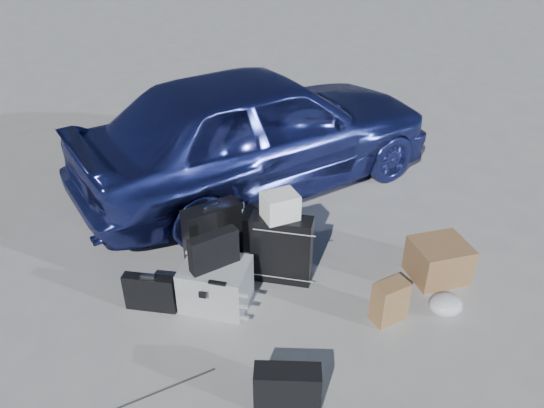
{
  "coord_description": "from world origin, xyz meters",
  "views": [
    {
      "loc": [
        -0.73,
        -2.87,
        2.98
      ],
      "look_at": [
        -0.04,
        0.85,
        0.67
      ],
      "focal_mm": 35.0,
      "sensor_mm": 36.0,
      "label": 1
    }
  ],
  "objects_px": {
    "car": "(259,129)",
    "briefcase": "(150,293)",
    "suitcase_right": "(281,249)",
    "pelican_case": "(216,284)",
    "cardboard_box": "(439,260)",
    "suitcase_left": "(213,238)",
    "duffel_bag": "(225,228)"
  },
  "relations": [
    {
      "from": "duffel_bag",
      "to": "cardboard_box",
      "type": "relative_size",
      "value": 1.52
    },
    {
      "from": "pelican_case",
      "to": "briefcase",
      "type": "distance_m",
      "value": 0.53
    },
    {
      "from": "briefcase",
      "to": "duffel_bag",
      "type": "distance_m",
      "value": 1.05
    },
    {
      "from": "suitcase_right",
      "to": "cardboard_box",
      "type": "xyz_separation_m",
      "value": [
        1.35,
        -0.22,
        -0.14
      ]
    },
    {
      "from": "car",
      "to": "pelican_case",
      "type": "xyz_separation_m",
      "value": [
        -0.67,
        -1.89,
        -0.5
      ]
    },
    {
      "from": "pelican_case",
      "to": "suitcase_right",
      "type": "xyz_separation_m",
      "value": [
        0.58,
        0.21,
        0.12
      ]
    },
    {
      "from": "pelican_case",
      "to": "suitcase_right",
      "type": "bearing_deg",
      "value": 44.11
    },
    {
      "from": "suitcase_right",
      "to": "briefcase",
      "type": "bearing_deg",
      "value": -147.74
    },
    {
      "from": "suitcase_left",
      "to": "duffel_bag",
      "type": "xyz_separation_m",
      "value": [
        0.13,
        0.36,
        -0.15
      ]
    },
    {
      "from": "briefcase",
      "to": "suitcase_right",
      "type": "xyz_separation_m",
      "value": [
        1.11,
        0.19,
        0.15
      ]
    },
    {
      "from": "briefcase",
      "to": "suitcase_right",
      "type": "bearing_deg",
      "value": 29.31
    },
    {
      "from": "suitcase_left",
      "to": "briefcase",
      "type": "bearing_deg",
      "value": -163.14
    },
    {
      "from": "cardboard_box",
      "to": "suitcase_right",
      "type": "bearing_deg",
      "value": 170.51
    },
    {
      "from": "pelican_case",
      "to": "briefcase",
      "type": "bearing_deg",
      "value": -158.07
    },
    {
      "from": "car",
      "to": "duffel_bag",
      "type": "distance_m",
      "value": 1.29
    },
    {
      "from": "briefcase",
      "to": "cardboard_box",
      "type": "distance_m",
      "value": 2.45
    },
    {
      "from": "car",
      "to": "pelican_case",
      "type": "bearing_deg",
      "value": 138.36
    },
    {
      "from": "car",
      "to": "cardboard_box",
      "type": "xyz_separation_m",
      "value": [
        1.26,
        -1.9,
        -0.51
      ]
    },
    {
      "from": "suitcase_right",
      "to": "car",
      "type": "bearing_deg",
      "value": 109.65
    },
    {
      "from": "car",
      "to": "pelican_case",
      "type": "relative_size",
      "value": 7.75
    },
    {
      "from": "car",
      "to": "briefcase",
      "type": "bearing_deg",
      "value": 125.24
    },
    {
      "from": "briefcase",
      "to": "car",
      "type": "bearing_deg",
      "value": 77.04
    },
    {
      "from": "pelican_case",
      "to": "cardboard_box",
      "type": "bearing_deg",
      "value": 23.76
    },
    {
      "from": "pelican_case",
      "to": "briefcase",
      "type": "xyz_separation_m",
      "value": [
        -0.53,
        0.02,
        -0.03
      ]
    },
    {
      "from": "briefcase",
      "to": "suitcase_left",
      "type": "height_order",
      "value": "suitcase_left"
    },
    {
      "from": "car",
      "to": "pelican_case",
      "type": "height_order",
      "value": "car"
    },
    {
      "from": "car",
      "to": "suitcase_right",
      "type": "height_order",
      "value": "car"
    },
    {
      "from": "suitcase_right",
      "to": "cardboard_box",
      "type": "bearing_deg",
      "value": 13.02
    },
    {
      "from": "cardboard_box",
      "to": "briefcase",
      "type": "bearing_deg",
      "value": 179.19
    },
    {
      "from": "pelican_case",
      "to": "duffel_bag",
      "type": "distance_m",
      "value": 0.84
    },
    {
      "from": "pelican_case",
      "to": "duffel_bag",
      "type": "xyz_separation_m",
      "value": [
        0.16,
        0.82,
        -0.01
      ]
    },
    {
      "from": "car",
      "to": "cardboard_box",
      "type": "height_order",
      "value": "car"
    }
  ]
}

